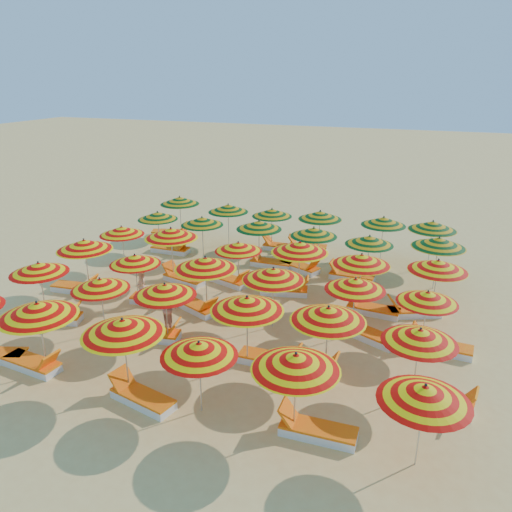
{
  "coord_description": "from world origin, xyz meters",
  "views": [
    {
      "loc": [
        5.7,
        -14.67,
        7.59
      ],
      "look_at": [
        0.0,
        0.5,
        1.6
      ],
      "focal_mm": 35.0,
      "sensor_mm": 36.0,
      "label": 1
    }
  ],
  "objects_px": {
    "umbrella_16": "(355,284)",
    "lounger_10": "(157,299)",
    "lounger_2": "(142,397)",
    "lounger_14": "(183,279)",
    "lounger_9": "(76,288)",
    "lounger_13": "(440,346)",
    "umbrella_30": "(180,200)",
    "umbrella_9": "(247,304)",
    "lounger_18": "(413,311)",
    "lounger_15": "(229,280)",
    "umbrella_22": "(362,260)",
    "lounger_20": "(270,263)",
    "umbrella_24": "(158,216)",
    "lounger_1": "(33,364)",
    "lounger_25": "(307,247)",
    "umbrella_32": "(272,213)",
    "umbrella_7": "(100,284)",
    "lounger_8": "(438,401)",
    "lounger_3": "(316,430)",
    "lounger_11": "(196,307)",
    "umbrella_25": "(202,221)",
    "umbrella_15": "(273,274)",
    "lounger_17": "(372,309)",
    "umbrella_17": "(428,297)",
    "umbrella_33": "(320,215)",
    "lounger_24": "(281,247)",
    "umbrella_34": "(384,221)",
    "lounger_5": "(153,335)",
    "umbrella_5": "(425,394)",
    "umbrella_8": "(165,290)",
    "umbrella_18": "(122,231)",
    "lounger_7": "(307,368)",
    "lounger_23": "(170,233)",
    "umbrella_3": "(199,349)",
    "umbrella_2": "(123,327)",
    "lounger_16": "(285,290)",
    "umbrella_35": "(433,226)",
    "umbrella_28": "(369,240)",
    "umbrella_12": "(84,245)",
    "umbrella_21": "(300,247)",
    "umbrella_26": "(259,225)",
    "lounger_6": "(271,359)",
    "umbrella_20": "(238,247)",
    "beachgoer_a": "(142,286)",
    "beachgoer_b": "(169,308)",
    "lounger_4": "(56,318)",
    "umbrella_31": "(228,208)",
    "lounger_22": "(351,276)",
    "umbrella_27": "(314,232)",
    "umbrella_1": "(38,310)",
    "umbrella_10": "(328,314)"
  },
  "relations": [
    {
      "from": "lounger_16",
      "to": "lounger_6",
      "type": "bearing_deg",
      "value": -90.87
    },
    {
      "from": "umbrella_24",
      "to": "umbrella_26",
      "type": "xyz_separation_m",
      "value": [
        4.79,
        -0.06,
        0.09
      ]
    },
    {
      "from": "lounger_7",
      "to": "lounger_23",
      "type": "distance_m",
      "value": 13.21
    },
    {
      "from": "lounger_2",
      "to": "lounger_14",
      "type": "xyz_separation_m",
      "value": [
        -2.62,
        6.96,
        0.0
      ]
    },
    {
      "from": "umbrella_30",
      "to": "lounger_9",
      "type": "relative_size",
      "value": 1.25
    },
    {
      "from": "umbrella_22",
      "to": "lounger_20",
      "type": "bearing_deg",
      "value": 146.77
    },
    {
      "from": "lounger_18",
      "to": "lounger_15",
      "type": "bearing_deg",
      "value": -26.41
    },
    {
      "from": "umbrella_28",
      "to": "umbrella_35",
      "type": "relative_size",
      "value": 1.11
    },
    {
      "from": "umbrella_17",
      "to": "umbrella_33",
      "type": "relative_size",
      "value": 1.02
    },
    {
      "from": "umbrella_20",
      "to": "lounger_3",
      "type": "relative_size",
      "value": 1.05
    },
    {
      "from": "umbrella_27",
      "to": "lounger_24",
      "type": "distance_m",
      "value": 3.34
    },
    {
      "from": "umbrella_25",
      "to": "lounger_11",
      "type": "relative_size",
      "value": 1.22
    },
    {
      "from": "umbrella_3",
      "to": "umbrella_31",
      "type": "relative_size",
      "value": 1.09
    },
    {
      "from": "lounger_7",
      "to": "lounger_3",
      "type": "bearing_deg",
      "value": -69.65
    },
    {
      "from": "umbrella_33",
      "to": "lounger_24",
      "type": "height_order",
      "value": "umbrella_33"
    },
    {
      "from": "umbrella_16",
      "to": "umbrella_9",
      "type": "bearing_deg",
      "value": -131.86
    },
    {
      "from": "lounger_3",
      "to": "lounger_20",
      "type": "relative_size",
      "value": 1.01
    },
    {
      "from": "umbrella_28",
      "to": "umbrella_3",
      "type": "bearing_deg",
      "value": -104.83
    },
    {
      "from": "umbrella_7",
      "to": "lounger_8",
      "type": "xyz_separation_m",
      "value": [
        9.76,
        -0.23,
        -1.48
      ]
    },
    {
      "from": "umbrella_1",
      "to": "lounger_13",
      "type": "relative_size",
      "value": 1.35
    },
    {
      "from": "lounger_25",
      "to": "umbrella_32",
      "type": "bearing_deg",
      "value": -1.15
    },
    {
      "from": "umbrella_5",
      "to": "lounger_20",
      "type": "bearing_deg",
      "value": 124.13
    },
    {
      "from": "umbrella_9",
      "to": "umbrella_17",
      "type": "xyz_separation_m",
      "value": [
        4.44,
        2.65,
        -0.24
      ]
    },
    {
      "from": "umbrella_3",
      "to": "umbrella_31",
      "type": "distance_m",
      "value": 12.31
    },
    {
      "from": "lounger_4",
      "to": "lounger_14",
      "type": "relative_size",
      "value": 1.0
    },
    {
      "from": "umbrella_7",
      "to": "lounger_22",
      "type": "height_order",
      "value": "umbrella_7"
    },
    {
      "from": "umbrella_24",
      "to": "lounger_1",
      "type": "height_order",
      "value": "umbrella_24"
    },
    {
      "from": "umbrella_8",
      "to": "umbrella_34",
      "type": "height_order",
      "value": "umbrella_34"
    },
    {
      "from": "lounger_3",
      "to": "lounger_11",
      "type": "xyz_separation_m",
      "value": [
        -5.31,
        4.62,
        0.0
      ]
    },
    {
      "from": "beachgoer_b",
      "to": "umbrella_17",
      "type": "bearing_deg",
      "value": -140.69
    },
    {
      "from": "umbrella_7",
      "to": "umbrella_35",
      "type": "distance_m",
      "value": 12.99
    },
    {
      "from": "umbrella_5",
      "to": "umbrella_33",
      "type": "xyz_separation_m",
      "value": [
        -4.94,
        11.7,
        0.05
      ]
    },
    {
      "from": "beachgoer_a",
      "to": "umbrella_22",
      "type": "bearing_deg",
      "value": 57.48
    },
    {
      "from": "umbrella_18",
      "to": "lounger_9",
      "type": "relative_size",
      "value": 1.08
    },
    {
      "from": "umbrella_3",
      "to": "lounger_24",
      "type": "relative_size",
      "value": 1.35
    },
    {
      "from": "lounger_24",
      "to": "umbrella_34",
      "type": "bearing_deg",
      "value": -176.96
    },
    {
      "from": "lounger_5",
      "to": "lounger_25",
      "type": "height_order",
      "value": "same"
    },
    {
      "from": "umbrella_21",
      "to": "umbrella_22",
      "type": "distance_m",
      "value": 2.19
    },
    {
      "from": "lounger_16",
      "to": "lounger_25",
      "type": "height_order",
      "value": "same"
    },
    {
      "from": "umbrella_16",
      "to": "lounger_5",
      "type": "height_order",
      "value": "umbrella_16"
    },
    {
      "from": "umbrella_22",
      "to": "lounger_10",
      "type": "distance_m",
      "value": 7.15
    },
    {
      "from": "umbrella_34",
      "to": "lounger_9",
      "type": "xyz_separation_m",
      "value": [
        -10.04,
        -7.25,
        -1.58
      ]
    },
    {
      "from": "umbrella_31",
      "to": "umbrella_10",
      "type": "bearing_deg",
      "value": -53.43
    },
    {
      "from": "lounger_9",
      "to": "lounger_13",
      "type": "relative_size",
      "value": 1.01
    },
    {
      "from": "umbrella_21",
      "to": "umbrella_31",
      "type": "height_order",
      "value": "umbrella_21"
    },
    {
      "from": "lounger_23",
      "to": "umbrella_2",
      "type": "bearing_deg",
      "value": -82.99
    },
    {
      "from": "umbrella_16",
      "to": "lounger_10",
      "type": "relative_size",
      "value": 1.29
    },
    {
      "from": "umbrella_15",
      "to": "lounger_17",
      "type": "distance_m",
      "value": 3.86
    },
    {
      "from": "umbrella_33",
      "to": "lounger_2",
      "type": "xyz_separation_m",
      "value": [
        -1.46,
        -11.92,
        -1.62
      ]
    },
    {
      "from": "umbrella_12",
      "to": "umbrella_16",
      "type": "distance_m",
      "value": 9.58
    }
  ]
}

